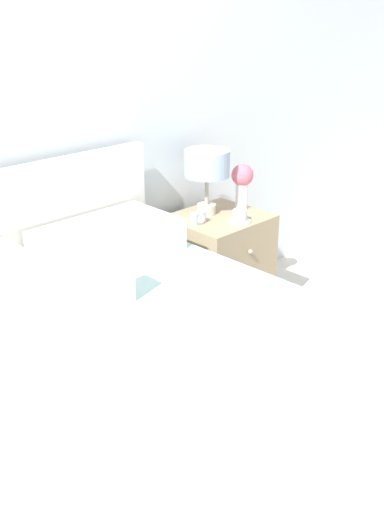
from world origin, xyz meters
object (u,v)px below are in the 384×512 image
Objects in this scene: bed at (163,421)px; alarm_clock at (198,218)px; nightstand at (218,269)px; flower_vase at (242,181)px; teacup at (240,216)px; table_lamp at (207,167)px.

bed is 29.82× the size of alarm_clock.
alarm_clock is at bearing 39.37° from bed.
nightstand is 2.47× the size of flower_vase.
nightstand is 8.53× the size of alarm_clock.
teacup is at bearing -141.50° from flower_vase.
teacup is (0.03, -0.20, -0.22)m from table_lamp.
teacup is 1.64× the size of alarm_clock.
alarm_clock is (-0.33, -0.00, -0.12)m from flower_vase.
alarm_clock is at bearing 142.82° from teacup.
bed is 3.50× the size of nightstand.
flower_vase is 0.24m from teacup.
nightstand is 5.21× the size of teacup.
teacup reaches higher than nightstand.
bed is at bearing -148.82° from flower_vase.
alarm_clock is (0.90, 0.74, 0.30)m from bed.
bed is 1.42m from table_lamp.
table_lamp is 0.27m from alarm_clock.
bed reaches higher than nightstand.
teacup is (0.02, -0.13, 0.32)m from nightstand.
flower_vase reaches higher than nightstand.
bed is 1.21m from alarm_clock.
alarm_clock is at bearing -179.62° from flower_vase.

